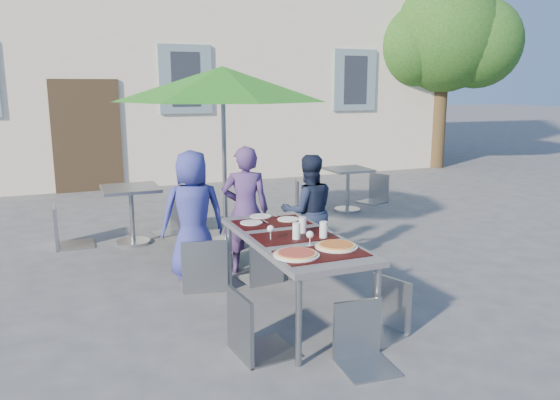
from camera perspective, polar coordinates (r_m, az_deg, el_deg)
name	(u,v)px	position (r m, az deg, el deg)	size (l,w,h in m)	color
ground	(379,319)	(5.12, 10.29, -12.18)	(90.00, 90.00, 0.00)	#48484A
tree	(444,37)	(14.69, 16.79, 15.98)	(3.60, 3.00, 4.70)	#49371F
dining_table	(294,242)	(4.90, 1.45, -4.44)	(0.80, 1.85, 0.76)	#3E3F43
pizza_near_left	(296,254)	(4.32, 1.71, -5.66)	(0.37, 0.37, 0.03)	white
pizza_near_right	(336,246)	(4.56, 5.90, -4.77)	(0.36, 0.36, 0.03)	white
glassware	(304,229)	(4.82, 2.52, -3.09)	(0.52, 0.46, 0.15)	silver
place_settings	(267,219)	(5.46, -1.34, -2.02)	(0.65, 0.45, 0.01)	white
child_0	(193,214)	(5.99, -9.09, -1.50)	(0.69, 0.45, 1.41)	#33398E
child_1	(246,210)	(6.06, -3.62, -1.07)	(0.52, 0.34, 1.43)	#4C3369
child_2	(308,212)	(6.25, 2.98, -1.22)	(0.64, 0.37, 1.32)	#192139
chair_0	(203,232)	(5.60, -8.05, -3.33)	(0.54, 0.55, 1.04)	gray
chair_1	(262,236)	(5.77, -1.85, -3.80)	(0.43, 0.44, 0.88)	#92979D
chair_2	(301,227)	(6.13, 2.23, -2.88)	(0.45, 0.46, 0.88)	gray
chair_3	(252,284)	(4.22, -2.95, -8.73)	(0.49, 0.48, 1.00)	gray
chair_4	(386,275)	(4.70, 11.01, -7.71)	(0.50, 0.50, 0.89)	gray
chair_5	(364,299)	(4.17, 8.74, -10.17)	(0.42, 0.43, 0.89)	gray
patio_umbrella	(223,85)	(6.90, -6.00, 11.86)	(2.68, 2.68, 2.31)	#B4B8BD
cafe_table_0	(131,204)	(7.46, -15.27, -0.45)	(0.72, 0.72, 0.77)	#B4B8BD
bg_chair_l_0	(63,200)	(7.59, -21.75, 0.02)	(0.48, 0.48, 1.06)	gray
bg_chair_r_0	(171,198)	(7.94, -11.29, 0.16)	(0.48, 0.48, 0.85)	gray
cafe_table_1	(348,182)	(9.20, 7.10, 1.84)	(0.68, 0.68, 0.72)	#B4B8BD
bg_chair_l_1	(303,176)	(9.50, 2.37, 2.47)	(0.51, 0.50, 0.90)	gray
bg_chair_r_1	(376,171)	(10.00, 10.01, 3.03)	(0.56, 0.55, 0.97)	gray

